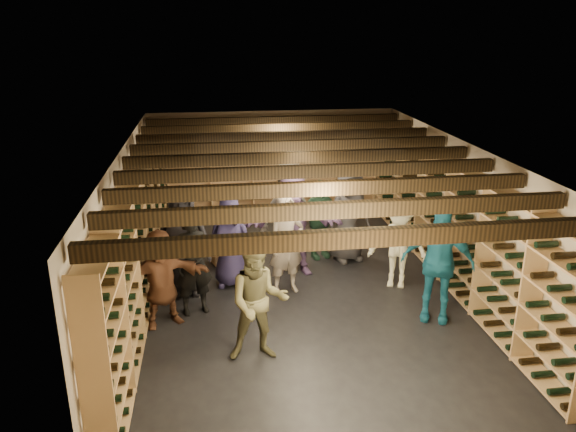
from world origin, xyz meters
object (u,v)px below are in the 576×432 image
Objects in this scene: crate_stack_left at (225,249)px; person_6 at (230,242)px; person_2 at (258,302)px; person_1 at (194,264)px; person_3 at (398,243)px; person_9 at (290,212)px; crate_stack_right at (248,246)px; person_7 at (286,245)px; crate_loose at (305,242)px; person_11 at (293,224)px; person_12 at (349,215)px; person_10 at (319,219)px; person_5 at (161,278)px; person_0 at (183,240)px; person_4 at (437,263)px.

crate_stack_left is 0.37× the size of person_6.
person_1 is at bearing 123.02° from person_2.
person_3 is (3.35, 0.45, -0.04)m from person_1.
person_6 is at bearing -156.21° from person_9.
person_1 is (-0.95, -2.18, 0.64)m from crate_stack_right.
person_6 is at bearing 139.79° from person_7.
person_6 is at bearing -134.53° from crate_loose.
person_9 is (1.22, -0.00, 0.68)m from crate_stack_left.
person_11 is at bearing 73.56° from person_2.
person_12 is (1.11, 0.44, -0.03)m from person_11.
crate_stack_left is 3.32m from person_2.
crate_loose is 0.30× the size of person_7.
person_6 is 1.96m from person_10.
crate_stack_left is 2.43m from person_5.
person_7 is 1.78m from person_12.
person_7 is at bearing -54.76° from crate_stack_left.
person_5 is at bearing -102.08° from person_0.
person_10 is (-1.07, 1.42, -0.01)m from person_3.
person_10 reaches higher than crate_loose.
crate_stack_left is 1.40m from person_9.
crate_stack_left is 1.11m from person_6.
crate_stack_left is 1.03× the size of crate_stack_right.
person_0 reaches higher than person_5.
person_1 reaches higher than crate_stack_right.
crate_stack_left is 0.32× the size of person_12.
person_6 reaches higher than crate_loose.
person_3 is 1.04× the size of person_5.
person_7 is at bearing 173.91° from person_4.
person_3 reaches higher than person_5.
person_11 reaches higher than person_1.
crate_stack_left reaches higher than crate_loose.
person_6 reaches higher than crate_stack_right.
person_4 reaches higher than person_5.
person_10 reaches higher than crate_stack_right.
person_5 is (-2.58, -2.75, 0.65)m from crate_loose.
person_10 is at bearing -74.20° from crate_loose.
person_2 is (0.34, -3.25, 0.56)m from crate_stack_left.
person_2 is 1.98m from person_7.
person_4 is 2.49m from person_12.
person_0 is at bearing -179.01° from person_12.
crate_stack_right is 0.31× the size of person_12.
person_11 is (-0.59, -0.63, 0.16)m from person_10.
crate_stack_right is 0.30× the size of person_9.
crate_stack_right is 1.13m from person_9.
person_0 is at bearing -160.29° from person_11.
crate_stack_right is 3.61m from person_2.
person_5 is 0.97× the size of person_10.
crate_stack_left is 1.72m from crate_loose.
crate_loose is 3.55m from person_4.
person_5 is 3.09m from person_9.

